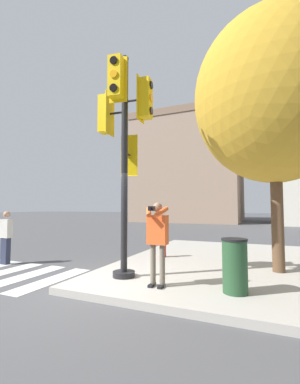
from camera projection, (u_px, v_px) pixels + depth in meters
ground_plane at (86, 290)px, 5.29m from camera, size 160.00×160.00×0.00m
sidewalk_corner at (267, 266)px, 7.13m from camera, size 8.00×8.00×0.14m
traffic_signal_pole at (124, 135)px, 5.99m from camera, size 1.36×1.36×5.18m
person_photographer at (157, 236)px, 5.15m from camera, size 0.50×0.53×1.66m
pedestrian_distant at (6, 236)px, 7.78m from camera, size 0.34×0.20×1.60m
street_tree at (274, 97)px, 6.49m from camera, size 3.96×3.96×6.54m
fire_hydrant at (163, 244)px, 8.13m from camera, size 0.18×0.24×0.80m
trash_bin at (235, 265)px, 4.72m from camera, size 0.47×0.47×0.99m
building_left at (192, 171)px, 33.70m from camera, size 12.43×12.55×13.02m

